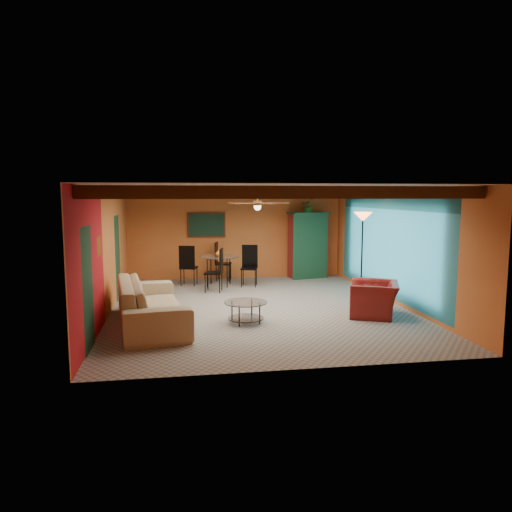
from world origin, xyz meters
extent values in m
cube|color=gray|center=(0.00, 0.00, 0.00)|extent=(6.50, 8.00, 0.01)
cube|color=silver|center=(0.00, 0.00, 2.70)|extent=(6.50, 8.00, 0.01)
cube|color=#CE692F|center=(0.00, 4.00, 1.35)|extent=(6.50, 0.02, 2.70)
cube|color=#AB1319|center=(-3.25, 0.00, 1.35)|extent=(0.02, 8.00, 2.70)
cube|color=teal|center=(3.25, 0.00, 1.35)|extent=(0.02, 8.00, 2.70)
imported|color=tan|center=(-2.31, -1.16, 0.44)|extent=(1.58, 3.15, 0.88)
imported|color=maroon|center=(2.31, -1.17, 0.36)|extent=(1.32, 1.40, 0.72)
cube|color=maroon|center=(2.20, 3.70, 0.98)|extent=(1.20, 0.76, 1.96)
cube|color=black|center=(-0.90, 3.96, 1.65)|extent=(1.05, 0.03, 0.65)
imported|color=#26661E|center=(2.20, 3.70, 2.22)|extent=(0.55, 0.51, 0.51)
imported|color=orange|center=(-0.64, 2.75, 1.26)|extent=(0.22, 0.22, 0.19)
camera|label=1|loc=(-1.77, -10.59, 2.54)|focal=33.74mm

